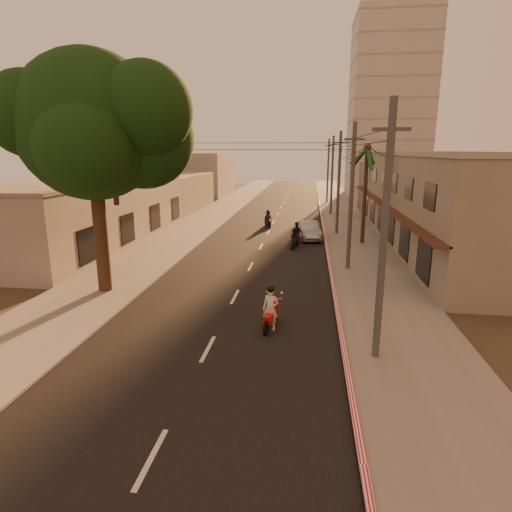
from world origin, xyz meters
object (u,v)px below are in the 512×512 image
(palm_tree, at_px, (367,153))
(scooter_mid_a, at_px, (295,239))
(broadleaf_tree, at_px, (100,127))
(scooter_far_a, at_px, (268,219))
(scooter_red, at_px, (271,310))
(scooter_mid_b, at_px, (296,234))
(parked_car, at_px, (309,231))

(palm_tree, relative_size, scooter_mid_a, 4.89)
(broadleaf_tree, bearing_deg, scooter_far_a, 73.00)
(palm_tree, bearing_deg, scooter_mid_a, -156.05)
(scooter_red, bearing_deg, scooter_mid_a, 99.01)
(scooter_red, height_order, scooter_mid_b, scooter_red)
(scooter_mid_b, height_order, scooter_far_a, scooter_mid_b)
(scooter_mid_a, bearing_deg, broadleaf_tree, -117.94)
(scooter_red, bearing_deg, broadleaf_tree, 166.35)
(palm_tree, xyz_separation_m, scooter_mid_a, (-5.36, -2.38, -6.39))
(broadleaf_tree, distance_m, scooter_mid_b, 17.96)
(scooter_far_a, height_order, parked_car, scooter_far_a)
(scooter_red, distance_m, scooter_mid_b, 17.29)
(scooter_red, distance_m, scooter_far_a, 24.76)
(scooter_red, xyz_separation_m, scooter_mid_b, (0.53, 17.28, -0.05))
(scooter_mid_b, xyz_separation_m, scooter_far_a, (-3.02, 7.36, -0.01))
(palm_tree, distance_m, scooter_red, 19.78)
(broadleaf_tree, xyz_separation_m, scooter_mid_a, (9.25, 11.48, -7.72))
(scooter_mid_b, relative_size, parked_car, 0.39)
(scooter_far_a, bearing_deg, parked_car, -75.64)
(scooter_mid_a, distance_m, scooter_far_a, 9.64)
(scooter_mid_a, bearing_deg, palm_tree, 34.90)
(palm_tree, height_order, scooter_red, palm_tree)
(palm_tree, relative_size, scooter_mid_b, 4.49)
(scooter_mid_b, relative_size, scooter_far_a, 1.04)
(palm_tree, bearing_deg, parked_car, 160.46)
(scooter_red, xyz_separation_m, scooter_mid_a, (0.45, 15.46, -0.11))
(scooter_red, height_order, scooter_far_a, scooter_red)
(broadleaf_tree, xyz_separation_m, palm_tree, (14.61, 13.86, -1.33))
(palm_tree, bearing_deg, scooter_far_a, 140.64)
(palm_tree, bearing_deg, scooter_red, -108.03)
(broadleaf_tree, relative_size, scooter_far_a, 6.91)
(scooter_red, relative_size, scooter_mid_a, 1.18)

